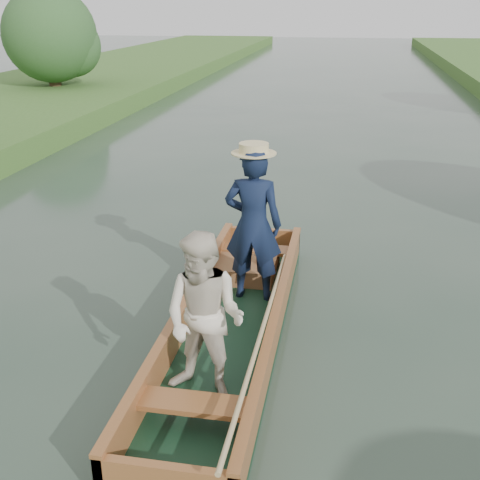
# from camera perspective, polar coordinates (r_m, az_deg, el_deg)

# --- Properties ---
(ground) EXTENTS (120.00, 120.00, 0.00)m
(ground) POSITION_cam_1_polar(r_m,az_deg,el_deg) (6.82, -0.91, -9.29)
(ground) COLOR #283D30
(ground) RESTS_ON ground
(trees_far) EXTENTS (22.92, 16.86, 4.58)m
(trees_far) POSITION_cam_1_polar(r_m,az_deg,el_deg) (14.69, 12.75, 17.46)
(trees_far) COLOR #47331E
(trees_far) RESTS_ON ground
(punt) EXTENTS (1.12, 5.12, 2.00)m
(punt) POSITION_cam_1_polar(r_m,az_deg,el_deg) (6.51, -0.78, -4.60)
(punt) COLOR #13321E
(punt) RESTS_ON ground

